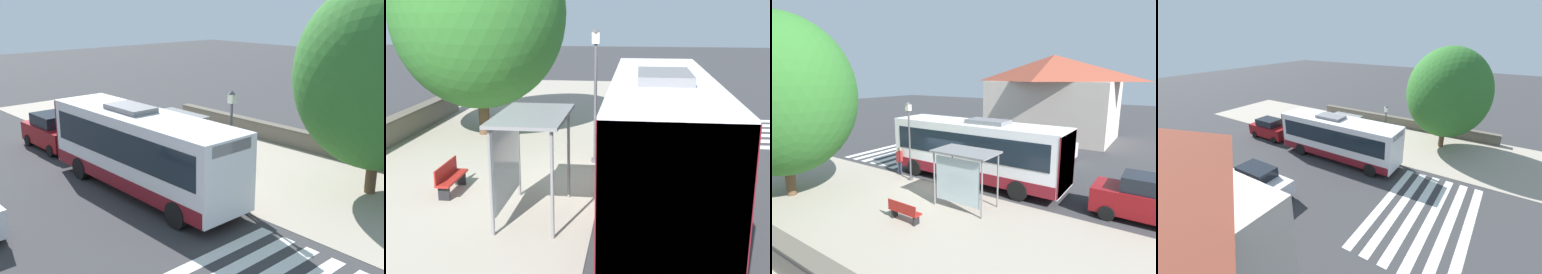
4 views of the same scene
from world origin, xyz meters
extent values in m
plane|color=#353538|center=(0.00, 0.00, 0.00)|extent=(120.00, 120.00, 0.00)
cube|color=#9E9384|center=(-4.50, 0.00, 0.01)|extent=(9.00, 44.00, 0.02)
cube|color=#6B6356|center=(-8.55, 0.00, 0.46)|extent=(0.50, 20.00, 0.92)
cube|color=#5B5449|center=(-8.55, 0.00, 0.96)|extent=(0.60, 20.00, 0.08)
cube|color=white|center=(1.60, -1.19, 1.92)|extent=(2.54, 10.16, 2.94)
cube|color=black|center=(1.60, -1.19, 2.30)|extent=(2.58, 9.35, 1.29)
cube|color=maroon|center=(1.60, -1.19, 0.74)|extent=(2.58, 9.96, 0.59)
cube|color=maroon|center=(1.60, -6.24, 1.92)|extent=(2.58, 0.06, 2.82)
cube|color=black|center=(1.60, 3.85, 3.10)|extent=(1.90, 0.08, 0.41)
cube|color=slate|center=(1.60, -1.95, 3.50)|extent=(1.27, 2.24, 0.22)
cylinder|color=black|center=(0.41, 2.37, 0.50)|extent=(0.30, 1.00, 1.00)
cylinder|color=black|center=(2.79, 2.37, 0.50)|extent=(0.30, 1.00, 1.00)
cylinder|color=black|center=(0.41, -4.34, 0.50)|extent=(0.30, 1.00, 1.00)
cylinder|color=black|center=(2.79, -4.34, 0.50)|extent=(0.30, 1.00, 1.00)
cylinder|color=slate|center=(-0.84, -3.90, 1.28)|extent=(0.08, 0.08, 2.55)
cylinder|color=slate|center=(-0.84, -1.36, 1.28)|extent=(0.08, 0.08, 2.55)
cylinder|color=slate|center=(-2.23, -3.90, 1.28)|extent=(0.08, 0.08, 2.55)
cylinder|color=slate|center=(-2.23, -1.36, 1.28)|extent=(0.08, 0.08, 2.55)
cube|color=slate|center=(-1.54, -2.63, 2.59)|extent=(1.69, 2.84, 0.08)
cube|color=silver|center=(-2.21, -2.63, 1.40)|extent=(0.03, 2.28, 2.04)
cylinder|color=#2D3347|center=(-0.07, 3.26, 0.40)|extent=(0.12, 0.12, 0.80)
cylinder|color=#2D3347|center=(0.09, 3.26, 0.40)|extent=(0.12, 0.12, 0.80)
cube|color=maroon|center=(0.01, 3.26, 1.12)|extent=(0.34, 0.22, 0.65)
sphere|color=tan|center=(0.01, 3.26, 1.56)|extent=(0.22, 0.22, 0.22)
cube|color=maroon|center=(-4.18, -1.40, 0.45)|extent=(0.40, 1.55, 0.06)
cube|color=maroon|center=(-4.35, -1.40, 0.68)|extent=(0.04, 1.55, 0.40)
cube|color=black|center=(-4.18, -2.02, 0.23)|extent=(0.32, 0.06, 0.45)
cube|color=black|center=(-4.18, -0.78, 0.23)|extent=(0.32, 0.06, 0.45)
cylinder|color=#4C4C51|center=(-0.42, 1.94, 0.08)|extent=(0.24, 0.24, 0.16)
cylinder|color=#4C4C51|center=(-0.42, 1.94, 2.02)|extent=(0.10, 0.10, 4.03)
cube|color=silver|center=(-0.42, 1.94, 4.21)|extent=(0.24, 0.24, 0.35)
pyramid|color=#4C4C51|center=(-0.42, 1.94, 4.45)|extent=(0.28, 0.28, 0.14)
cylinder|color=brown|center=(-5.40, 5.35, 1.54)|extent=(0.45, 0.45, 3.08)
ellipsoid|color=#2D6B28|center=(-5.40, 5.35, 4.99)|extent=(6.97, 6.97, 7.67)
cube|color=maroon|center=(1.47, -9.59, 0.78)|extent=(1.83, 4.16, 1.01)
cube|color=black|center=(1.47, -9.69, 1.60)|extent=(1.56, 2.16, 0.63)
cylinder|color=black|center=(0.60, -8.24, 0.32)|extent=(0.22, 0.64, 0.64)
cylinder|color=black|center=(2.34, -8.24, 0.32)|extent=(0.22, 0.64, 0.64)
cylinder|color=black|center=(0.60, -10.94, 0.32)|extent=(0.22, 0.64, 0.64)
cylinder|color=black|center=(2.34, -10.94, 0.32)|extent=(0.22, 0.64, 0.64)
camera|label=1|loc=(12.88, 14.34, 7.79)|focal=45.00mm
camera|label=2|loc=(0.97, -13.76, 5.01)|focal=45.00mm
camera|label=3|loc=(-12.26, -9.86, 5.87)|focal=28.00mm
camera|label=4|loc=(17.38, 9.91, 9.77)|focal=24.00mm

